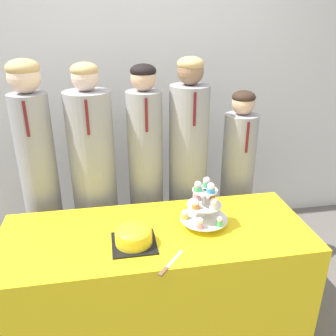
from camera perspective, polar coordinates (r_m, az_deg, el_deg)
wall_back at (r=3.05m, az=-5.63°, el=13.57°), size 9.00×0.06×2.70m
table at (r=2.31m, az=-1.82°, el=-17.45°), size 1.80×0.69×0.70m
round_cake at (r=1.97m, az=-5.53°, el=-10.71°), size 0.24×0.24×0.11m
cake_knife at (r=1.83m, az=-0.08°, el=-15.57°), size 0.16×0.19×0.01m
cupcake_stand at (r=2.09m, az=5.83°, el=-5.87°), size 0.28×0.28×0.29m
student_0 at (r=2.58m, az=-19.80°, el=-2.05°), size 0.25×0.25×1.62m
student_1 at (r=2.56m, az=-11.68°, el=-2.74°), size 0.31×0.31×1.60m
student_2 at (r=2.57m, az=-3.54°, el=-1.90°), size 0.24×0.25×1.58m
student_3 at (r=2.61m, az=3.21°, el=-1.19°), size 0.28×0.28×1.62m
student_4 at (r=2.77m, az=10.92°, el=-2.67°), size 0.24×0.25×1.38m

